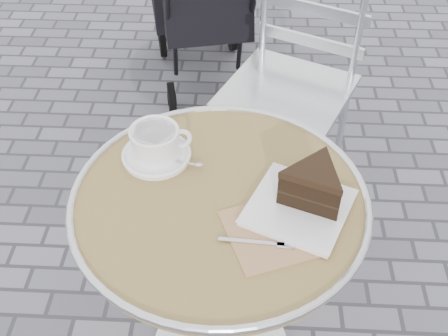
{
  "coord_description": "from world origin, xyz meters",
  "views": [
    {
      "loc": [
        0.06,
        -0.92,
        1.7
      ],
      "look_at": [
        0.01,
        0.05,
        0.78
      ],
      "focal_mm": 45.0,
      "sensor_mm": 36.0,
      "label": 1
    }
  ],
  "objects_px": {
    "cake_plate_set": "(309,191)",
    "bistro_chair": "(299,56)",
    "cafe_table": "(220,242)",
    "cappuccino_set": "(156,145)"
  },
  "relations": [
    {
      "from": "cake_plate_set",
      "to": "bistro_chair",
      "type": "bearing_deg",
      "value": 111.14
    },
    {
      "from": "bistro_chair",
      "to": "cake_plate_set",
      "type": "bearing_deg",
      "value": -67.7
    },
    {
      "from": "cafe_table",
      "to": "cake_plate_set",
      "type": "distance_m",
      "value": 0.3
    },
    {
      "from": "cafe_table",
      "to": "cake_plate_set",
      "type": "bearing_deg",
      "value": -5.15
    },
    {
      "from": "cappuccino_set",
      "to": "bistro_chair",
      "type": "xyz_separation_m",
      "value": [
        0.41,
        0.73,
        -0.18
      ]
    },
    {
      "from": "cake_plate_set",
      "to": "cafe_table",
      "type": "bearing_deg",
      "value": -161.69
    },
    {
      "from": "cappuccino_set",
      "to": "cake_plate_set",
      "type": "xyz_separation_m",
      "value": [
        0.37,
        -0.15,
        0.01
      ]
    },
    {
      "from": "cappuccino_set",
      "to": "cake_plate_set",
      "type": "distance_m",
      "value": 0.4
    },
    {
      "from": "cake_plate_set",
      "to": "bistro_chair",
      "type": "xyz_separation_m",
      "value": [
        0.04,
        0.88,
        -0.19
      ]
    },
    {
      "from": "cappuccino_set",
      "to": "cake_plate_set",
      "type": "relative_size",
      "value": 0.57
    }
  ]
}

